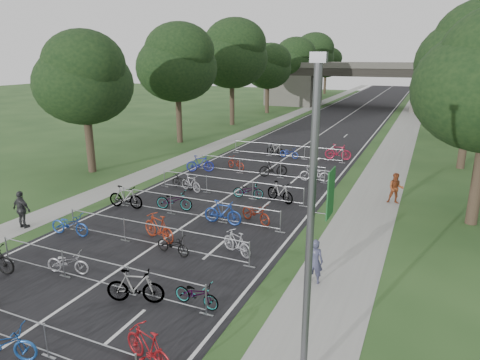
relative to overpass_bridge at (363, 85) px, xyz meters
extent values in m
plane|color=#24441D|center=(0.00, -65.00, -3.53)|extent=(200.00, 200.00, 0.00)
cube|color=black|center=(0.00, -15.00, -3.53)|extent=(11.00, 140.00, 0.01)
cube|color=gray|center=(8.00, -15.00, -3.53)|extent=(3.00, 140.00, 0.01)
cube|color=gray|center=(-7.50, -15.00, -3.53)|extent=(2.00, 140.00, 0.01)
cube|color=silver|center=(0.00, -15.00, -3.53)|extent=(0.12, 140.00, 0.00)
cube|color=#4E4C46|center=(-11.50, 0.00, -1.03)|extent=(8.00, 8.00, 5.00)
cube|color=#4E4C46|center=(11.50, 0.00, -1.03)|extent=(8.00, 8.00, 5.00)
cube|color=black|center=(0.00, 0.00, 2.07)|extent=(30.00, 8.00, 1.20)
cube|color=#4E4C46|center=(0.00, -3.80, 3.07)|extent=(30.00, 0.40, 0.90)
cube|color=#4E4C46|center=(0.00, 3.80, 3.07)|extent=(30.00, 0.40, 0.90)
cylinder|color=#4C4C51|center=(8.30, -63.00, 0.47)|extent=(0.18, 0.18, 8.00)
cube|color=#4C4C51|center=(8.30, -63.00, 4.57)|extent=(0.35, 0.18, 0.22)
cube|color=#154C1F|center=(8.72, -63.00, 1.67)|extent=(0.03, 0.65, 1.10)
cylinder|color=#33261C|center=(-11.50, -49.00, -1.43)|extent=(0.56, 0.56, 4.20)
ellipsoid|color=black|center=(-11.50, -49.00, 2.68)|extent=(6.72, 6.72, 5.51)
sphere|color=black|center=(-10.90, -49.50, 4.03)|extent=(5.38, 5.38, 5.38)
sphere|color=black|center=(-12.00, -48.50, 1.84)|extent=(4.37, 4.37, 4.37)
cylinder|color=#33261C|center=(13.00, -49.00, -1.29)|extent=(0.56, 0.56, 4.48)
sphere|color=black|center=(12.50, -48.50, 2.20)|extent=(4.66, 4.66, 4.66)
cylinder|color=#33261C|center=(-11.50, -37.00, -1.17)|extent=(0.56, 0.56, 4.72)
ellipsoid|color=black|center=(-11.50, -37.00, 3.46)|extent=(7.56, 7.56, 6.20)
sphere|color=black|center=(-10.90, -37.50, 4.97)|extent=(6.05, 6.05, 6.05)
sphere|color=black|center=(-12.00, -36.50, 2.51)|extent=(4.91, 4.91, 4.91)
cylinder|color=#33261C|center=(13.00, -37.00, -0.98)|extent=(0.56, 0.56, 5.11)
ellipsoid|color=black|center=(13.00, -37.00, 4.03)|extent=(8.18, 8.18, 6.70)
sphere|color=black|center=(12.50, -36.50, 3.01)|extent=(5.31, 5.31, 5.31)
cylinder|color=#33261C|center=(-11.50, -25.00, -0.91)|extent=(0.56, 0.56, 5.25)
ellipsoid|color=black|center=(-11.50, -25.00, 4.24)|extent=(8.40, 8.40, 6.89)
sphere|color=black|center=(-10.90, -25.50, 5.92)|extent=(6.72, 6.72, 6.72)
sphere|color=black|center=(-12.00, -24.50, 3.19)|extent=(5.46, 5.46, 5.46)
cylinder|color=#33261C|center=(13.00, -25.00, -1.61)|extent=(0.56, 0.56, 3.85)
ellipsoid|color=black|center=(13.00, -25.00, 2.16)|extent=(6.16, 6.16, 5.05)
sphere|color=black|center=(13.60, -25.50, 3.40)|extent=(4.93, 4.93, 4.93)
sphere|color=black|center=(12.50, -24.50, 1.39)|extent=(4.00, 4.00, 4.00)
cylinder|color=#33261C|center=(-11.50, -13.00, -1.43)|extent=(0.56, 0.56, 4.20)
ellipsoid|color=black|center=(-11.50, -13.00, 2.68)|extent=(6.72, 6.72, 5.51)
sphere|color=black|center=(-10.90, -13.50, 4.03)|extent=(5.38, 5.38, 5.38)
sphere|color=black|center=(-12.00, -12.50, 1.84)|extent=(4.37, 4.37, 4.37)
cylinder|color=#33261C|center=(13.00, -13.00, -1.29)|extent=(0.56, 0.56, 4.48)
ellipsoid|color=black|center=(13.00, -13.00, 3.10)|extent=(7.17, 7.17, 5.88)
sphere|color=black|center=(13.60, -13.50, 4.53)|extent=(5.73, 5.73, 5.73)
sphere|color=black|center=(12.50, -12.50, 2.20)|extent=(4.66, 4.66, 4.66)
cylinder|color=#33261C|center=(-11.50, -1.00, -1.17)|extent=(0.56, 0.56, 4.72)
ellipsoid|color=black|center=(-11.50, -1.00, 3.46)|extent=(7.56, 7.56, 6.20)
sphere|color=black|center=(-10.90, -1.50, 4.97)|extent=(6.05, 6.05, 6.05)
sphere|color=black|center=(-12.00, -0.50, 2.51)|extent=(4.91, 4.91, 4.91)
cylinder|color=#33261C|center=(13.00, -1.00, -0.98)|extent=(0.56, 0.56, 5.11)
ellipsoid|color=black|center=(13.00, -1.00, 4.03)|extent=(8.18, 8.18, 6.70)
sphere|color=black|center=(13.60, -1.50, 5.66)|extent=(6.54, 6.54, 6.54)
sphere|color=black|center=(12.50, -0.50, 3.01)|extent=(5.31, 5.31, 5.31)
cylinder|color=#33261C|center=(-11.50, 11.00, -0.91)|extent=(0.56, 0.56, 5.25)
ellipsoid|color=black|center=(-11.50, 11.00, 4.24)|extent=(8.40, 8.40, 6.89)
sphere|color=black|center=(-10.90, 10.50, 5.92)|extent=(6.72, 6.72, 6.72)
sphere|color=black|center=(-12.00, 11.50, 3.19)|extent=(5.46, 5.46, 5.46)
cylinder|color=#33261C|center=(13.00, 11.00, -1.61)|extent=(0.56, 0.56, 3.85)
ellipsoid|color=black|center=(13.00, 11.00, 2.16)|extent=(6.16, 6.16, 5.05)
sphere|color=black|center=(13.60, 10.50, 3.40)|extent=(4.93, 4.93, 4.93)
sphere|color=black|center=(12.50, 11.50, 1.39)|extent=(4.00, 4.00, 4.00)
cylinder|color=#33261C|center=(-11.50, 23.00, -1.43)|extent=(0.56, 0.56, 4.20)
ellipsoid|color=black|center=(-11.50, 23.00, 2.68)|extent=(6.72, 6.72, 5.51)
sphere|color=black|center=(-10.90, 22.50, 4.03)|extent=(5.38, 5.38, 5.38)
sphere|color=black|center=(-12.00, 23.50, 1.84)|extent=(4.37, 4.37, 4.37)
cylinder|color=#33261C|center=(13.00, 23.00, -1.29)|extent=(0.56, 0.56, 4.48)
ellipsoid|color=black|center=(13.00, 23.00, 3.10)|extent=(7.17, 7.17, 5.88)
sphere|color=black|center=(13.60, 22.50, 4.53)|extent=(5.73, 5.73, 5.73)
sphere|color=black|center=(12.50, 23.50, 2.20)|extent=(4.66, 4.66, 4.66)
cylinder|color=gray|center=(0.00, -65.00, -2.48)|extent=(9.20, 0.04, 0.04)
cylinder|color=gray|center=(0.00, -65.00, -3.35)|extent=(9.20, 0.04, 0.04)
cylinder|color=gray|center=(1.53, -65.00, -2.98)|extent=(0.05, 0.05, 1.10)
cube|color=gray|center=(1.53, -65.00, -3.52)|extent=(0.50, 0.08, 0.03)
cylinder|color=gray|center=(0.00, -61.40, -2.48)|extent=(9.20, 0.04, 0.04)
cylinder|color=gray|center=(0.00, -61.40, -3.35)|extent=(9.20, 0.04, 0.04)
cylinder|color=gray|center=(-4.60, -61.40, -2.98)|extent=(0.05, 0.05, 1.10)
cube|color=gray|center=(-4.60, -61.40, -3.52)|extent=(0.50, 0.08, 0.03)
cylinder|color=gray|center=(-1.53, -61.40, -2.98)|extent=(0.05, 0.05, 1.10)
cube|color=gray|center=(-1.53, -61.40, -3.52)|extent=(0.50, 0.08, 0.03)
cylinder|color=gray|center=(1.53, -61.40, -2.98)|extent=(0.05, 0.05, 1.10)
cube|color=gray|center=(1.53, -61.40, -3.52)|extent=(0.50, 0.08, 0.03)
cylinder|color=gray|center=(4.60, -61.40, -2.98)|extent=(0.05, 0.05, 1.10)
cube|color=gray|center=(4.60, -61.40, -3.52)|extent=(0.50, 0.08, 0.03)
cylinder|color=gray|center=(0.00, -57.80, -2.48)|extent=(9.20, 0.04, 0.04)
cylinder|color=gray|center=(0.00, -57.80, -3.35)|extent=(9.20, 0.04, 0.04)
cylinder|color=gray|center=(-4.60, -57.80, -2.98)|extent=(0.05, 0.05, 1.10)
cube|color=gray|center=(-4.60, -57.80, -3.52)|extent=(0.50, 0.08, 0.03)
cylinder|color=gray|center=(-1.53, -57.80, -2.98)|extent=(0.05, 0.05, 1.10)
cube|color=gray|center=(-1.53, -57.80, -3.52)|extent=(0.50, 0.08, 0.03)
cylinder|color=gray|center=(1.53, -57.80, -2.98)|extent=(0.05, 0.05, 1.10)
cube|color=gray|center=(1.53, -57.80, -3.52)|extent=(0.50, 0.08, 0.03)
cylinder|color=gray|center=(4.60, -57.80, -2.98)|extent=(0.05, 0.05, 1.10)
cube|color=gray|center=(4.60, -57.80, -3.52)|extent=(0.50, 0.08, 0.03)
cylinder|color=gray|center=(0.00, -54.00, -2.48)|extent=(9.20, 0.04, 0.04)
cylinder|color=gray|center=(0.00, -54.00, -3.35)|extent=(9.20, 0.04, 0.04)
cylinder|color=gray|center=(-4.60, -54.00, -2.98)|extent=(0.05, 0.05, 1.10)
cube|color=gray|center=(-4.60, -54.00, -3.52)|extent=(0.50, 0.08, 0.03)
cylinder|color=gray|center=(-1.53, -54.00, -2.98)|extent=(0.05, 0.05, 1.10)
cube|color=gray|center=(-1.53, -54.00, -3.52)|extent=(0.50, 0.08, 0.03)
cylinder|color=gray|center=(1.53, -54.00, -2.98)|extent=(0.05, 0.05, 1.10)
cube|color=gray|center=(1.53, -54.00, -3.52)|extent=(0.50, 0.08, 0.03)
cylinder|color=gray|center=(4.60, -54.00, -2.98)|extent=(0.05, 0.05, 1.10)
cube|color=gray|center=(4.60, -54.00, -3.52)|extent=(0.50, 0.08, 0.03)
cylinder|color=gray|center=(0.00, -50.00, -2.48)|extent=(9.20, 0.04, 0.04)
cylinder|color=gray|center=(0.00, -50.00, -3.35)|extent=(9.20, 0.04, 0.04)
cylinder|color=gray|center=(-4.60, -50.00, -2.98)|extent=(0.05, 0.05, 1.10)
cube|color=gray|center=(-4.60, -50.00, -3.52)|extent=(0.50, 0.08, 0.03)
cylinder|color=gray|center=(-1.53, -50.00, -2.98)|extent=(0.05, 0.05, 1.10)
cube|color=gray|center=(-1.53, -50.00, -3.52)|extent=(0.50, 0.08, 0.03)
cylinder|color=gray|center=(1.53, -50.00, -2.98)|extent=(0.05, 0.05, 1.10)
cube|color=gray|center=(1.53, -50.00, -3.52)|extent=(0.50, 0.08, 0.03)
cylinder|color=gray|center=(4.60, -50.00, -2.98)|extent=(0.05, 0.05, 1.10)
cube|color=gray|center=(4.60, -50.00, -3.52)|extent=(0.50, 0.08, 0.03)
cylinder|color=gray|center=(0.00, -45.00, -2.48)|extent=(9.20, 0.04, 0.04)
cylinder|color=gray|center=(0.00, -45.00, -3.35)|extent=(9.20, 0.04, 0.04)
cylinder|color=gray|center=(-4.60, -45.00, -2.98)|extent=(0.05, 0.05, 1.10)
cube|color=gray|center=(-4.60, -45.00, -3.52)|extent=(0.50, 0.08, 0.03)
cylinder|color=gray|center=(-1.53, -45.00, -2.98)|extent=(0.05, 0.05, 1.10)
cube|color=gray|center=(-1.53, -45.00, -3.52)|extent=(0.50, 0.08, 0.03)
cylinder|color=gray|center=(1.53, -45.00, -2.98)|extent=(0.05, 0.05, 1.10)
cube|color=gray|center=(1.53, -45.00, -3.52)|extent=(0.50, 0.08, 0.03)
cylinder|color=gray|center=(4.60, -45.00, -2.98)|extent=(0.05, 0.05, 1.10)
cube|color=gray|center=(4.60, -45.00, -3.52)|extent=(0.50, 0.08, 0.03)
cylinder|color=gray|center=(0.00, -39.00, -2.48)|extent=(9.20, 0.04, 0.04)
cylinder|color=gray|center=(0.00, -39.00, -3.35)|extent=(9.20, 0.04, 0.04)
cylinder|color=gray|center=(-4.60, -39.00, -2.98)|extent=(0.05, 0.05, 1.10)
cube|color=gray|center=(-4.60, -39.00, -3.52)|extent=(0.50, 0.08, 0.03)
cylinder|color=gray|center=(-1.53, -39.00, -2.98)|extent=(0.05, 0.05, 1.10)
cube|color=gray|center=(-1.53, -39.00, -3.52)|extent=(0.50, 0.08, 0.03)
cylinder|color=gray|center=(1.53, -39.00, -2.98)|extent=(0.05, 0.05, 1.10)
cube|color=gray|center=(1.53, -39.00, -3.52)|extent=(0.50, 0.08, 0.03)
cylinder|color=gray|center=(4.60, -39.00, -2.98)|extent=(0.05, 0.05, 1.10)
cube|color=gray|center=(4.60, -39.00, -3.52)|extent=(0.50, 0.08, 0.03)
imported|color=#1D4FA0|center=(0.50, -65.58, -3.01)|extent=(2.12, 1.35, 1.05)
imported|color=maroon|center=(4.30, -64.11, -2.96)|extent=(1.99, 1.05, 1.15)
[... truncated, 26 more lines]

